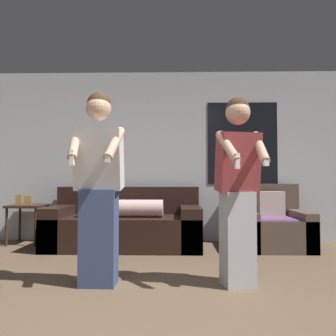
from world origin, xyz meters
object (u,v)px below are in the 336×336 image
at_px(couch, 125,225).
at_px(person_left, 99,186).
at_px(side_table, 27,210).
at_px(person_right, 238,186).
at_px(armchair, 272,226).

height_order(couch, person_left, person_left).
bearing_deg(side_table, person_right, -34.10).
bearing_deg(armchair, couch, -179.63).
distance_m(side_table, person_right, 3.43).
relative_size(person_left, person_right, 1.03).
relative_size(side_table, person_left, 0.42).
xyz_separation_m(armchair, person_left, (-2.09, -1.73, 0.61)).
bearing_deg(person_right, person_left, -179.20).
relative_size(armchair, person_right, 0.54).
xyz_separation_m(side_table, person_left, (1.54, -1.93, 0.41)).
height_order(couch, armchair, armchair).
bearing_deg(side_table, armchair, -3.11).
distance_m(side_table, person_left, 2.50).
height_order(person_left, person_right, person_left).
height_order(side_table, person_left, person_left).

